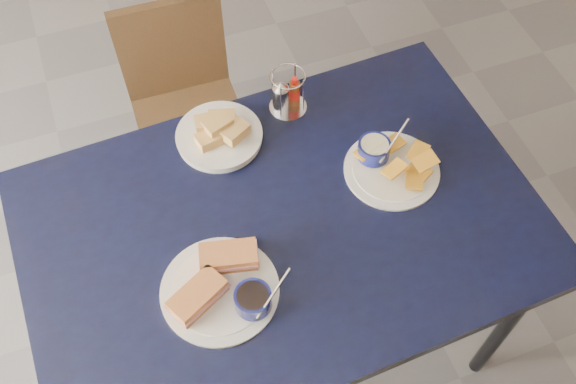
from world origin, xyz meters
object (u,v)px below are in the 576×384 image
object	(u,v)px
chair_far	(183,93)
bread_basket	(219,134)
dining_table	(283,233)
plantain_plate	(386,162)
condiment_caddy	(286,95)
sandwich_plate	(223,285)

from	to	relation	value
chair_far	bread_basket	world-z (taller)	bread_basket
dining_table	chair_far	world-z (taller)	chair_far
chair_far	plantain_plate	xyz separation A→B (m)	(0.42, -0.72, 0.31)
condiment_caddy	chair_far	bearing A→B (deg)	119.02
chair_far	plantain_plate	world-z (taller)	plantain_plate
sandwich_plate	bread_basket	xyz separation A→B (m)	(0.13, 0.45, 0.00)
dining_table	condiment_caddy	bearing A→B (deg)	68.43
dining_table	bread_basket	size ratio (longest dim) A/B	5.69
chair_far	sandwich_plate	xyz separation A→B (m)	(-0.10, -0.92, 0.32)
dining_table	condiment_caddy	world-z (taller)	condiment_caddy
plantain_plate	dining_table	bearing A→B (deg)	-167.72
bread_basket	condiment_caddy	size ratio (longest dim) A/B	1.77
dining_table	plantain_plate	xyz separation A→B (m)	(0.33, 0.07, 0.08)
chair_far	plantain_plate	distance (m)	0.90
sandwich_plate	condiment_caddy	size ratio (longest dim) A/B	2.28
sandwich_plate	bread_basket	distance (m)	0.47
sandwich_plate	plantain_plate	bearing A→B (deg)	20.90
chair_far	condiment_caddy	xyz separation A→B (m)	(0.24, -0.43, 0.35)
bread_basket	chair_far	bearing A→B (deg)	92.78
plantain_plate	condiment_caddy	bearing A→B (deg)	122.37
plantain_plate	sandwich_plate	bearing A→B (deg)	-159.10
bread_basket	plantain_plate	bearing A→B (deg)	-31.61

